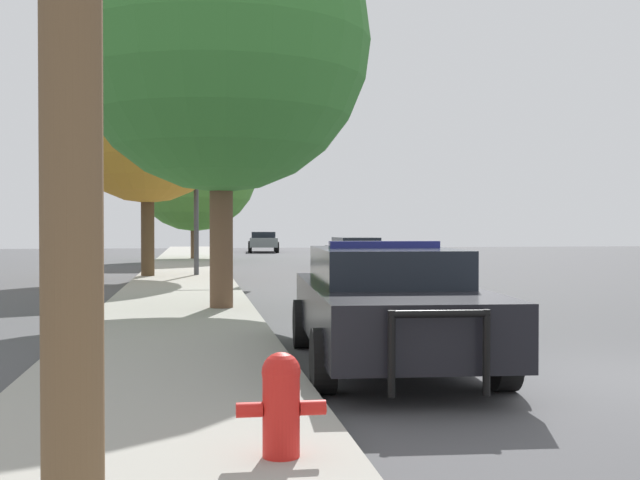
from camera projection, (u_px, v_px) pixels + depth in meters
ground_plane at (625, 380)px, 8.97m from camera, size 110.00×110.00×0.00m
sidewalk_left at (162, 388)px, 8.17m from camera, size 3.00×110.00×0.13m
police_car at (387, 303)px, 9.89m from camera, size 2.38×5.32×1.53m
fire_hydrant at (281, 401)px, 5.52m from camera, size 0.62×0.27×0.72m
traffic_light at (232, 156)px, 26.33m from camera, size 3.13×0.35×5.61m
car_background_oncoming at (357, 251)px, 33.00m from camera, size 2.09×4.72×1.26m
car_background_distant at (263, 241)px, 52.96m from camera, size 2.23×4.71×1.35m
tree_sidewalk_near at (221, 43)px, 15.57m from camera, size 5.83×5.83×8.08m
tree_sidewalk_far at (194, 168)px, 39.51m from camera, size 6.29×6.29×7.64m
tree_sidewalk_mid at (147, 115)px, 25.58m from camera, size 5.63×5.63×7.96m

